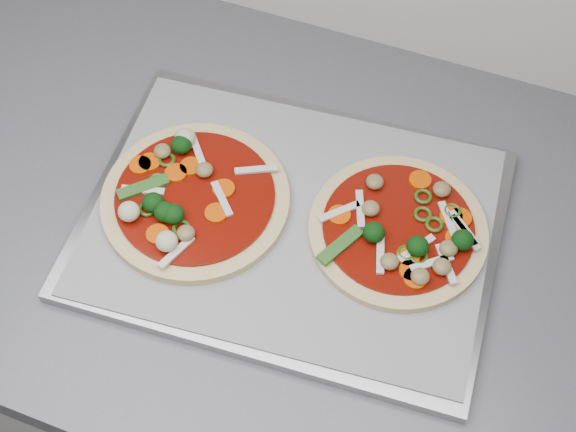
% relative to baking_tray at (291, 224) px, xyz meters
% --- Properties ---
extents(countertop, '(3.60, 0.60, 0.04)m').
position_rel_baking_tray_xyz_m(countertop, '(0.27, 0.01, -0.03)').
color(countertop, '#5B5C63').
rests_on(countertop, base_cabinet).
extents(baking_tray, '(0.47, 0.36, 0.01)m').
position_rel_baking_tray_xyz_m(baking_tray, '(0.00, 0.00, 0.00)').
color(baking_tray, gray).
rests_on(baking_tray, countertop).
extents(parchment, '(0.46, 0.35, 0.00)m').
position_rel_baking_tray_xyz_m(parchment, '(0.00, 0.00, 0.01)').
color(parchment, gray).
rests_on(parchment, baking_tray).
extents(pizza_left, '(0.27, 0.27, 0.04)m').
position_rel_baking_tray_xyz_m(pizza_left, '(-0.11, -0.02, 0.02)').
color(pizza_left, tan).
rests_on(pizza_left, parchment).
extents(pizza_right, '(0.24, 0.24, 0.03)m').
position_rel_baking_tray_xyz_m(pizza_right, '(0.12, 0.02, 0.02)').
color(pizza_right, tan).
rests_on(pizza_right, parchment).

